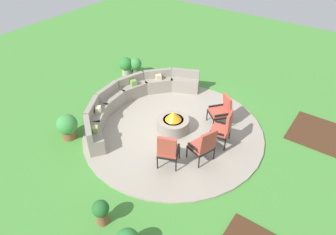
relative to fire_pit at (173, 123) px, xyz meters
The scene contains 13 objects.
ground_plane 0.32m from the fire_pit, ahead, with size 24.00×24.00×0.00m, color #478C38.
patio_circle 0.29m from the fire_pit, ahead, with size 5.62×5.62×0.06m, color #9E9384.
mulch_bed_right 4.51m from the fire_pit, 55.81° to the right, with size 1.69×1.52×0.04m, color #472B19.
fire_pit is the anchor object (origin of this frame).
curved_stone_bench 1.86m from the fire_pit, 83.56° to the left, with size 4.99×2.23×0.80m.
lounge_chair_front_left 1.60m from the fire_pit, 150.67° to the right, with size 0.75×0.73×1.15m.
lounge_chair_front_right 1.59m from the fire_pit, 114.08° to the right, with size 0.73×0.71×1.09m.
lounge_chair_back_left 1.59m from the fire_pit, 78.57° to the right, with size 0.71×0.66×1.13m.
lounge_chair_back_right 1.58m from the fire_pit, 42.63° to the right, with size 0.82×0.84×1.03m.
potted_plant_0 4.10m from the fire_pit, 62.40° to the left, with size 0.54×0.54×0.77m.
potted_plant_1 3.98m from the fire_pit, 57.21° to the left, with size 0.50×0.50×0.73m.
potted_plant_2 3.68m from the fire_pit, behind, with size 0.39×0.39×0.68m.
potted_plant_3 3.20m from the fire_pit, 130.70° to the left, with size 0.62×0.62×0.82m.
Camera 1 is at (-6.17, -4.19, 6.11)m, focal length 32.54 mm.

